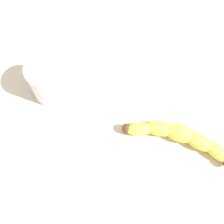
% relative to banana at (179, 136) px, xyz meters
% --- Properties ---
extents(wooden_tabletop, '(1.20, 1.20, 0.03)m').
position_rel_banana_xyz_m(wooden_tabletop, '(-0.01, 0.13, -0.03)').
color(wooden_tabletop, beige).
rests_on(wooden_tabletop, ground).
extents(banana, '(0.07, 0.24, 0.04)m').
position_rel_banana_xyz_m(banana, '(0.00, 0.00, 0.00)').
color(banana, yellow).
rests_on(banana, wooden_tabletop).
extents(smoothie_glass, '(0.08, 0.08, 0.10)m').
position_rel_banana_xyz_m(smoothie_glass, '(0.03, 0.31, 0.03)').
color(smoothie_glass, silver).
rests_on(smoothie_glass, wooden_tabletop).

